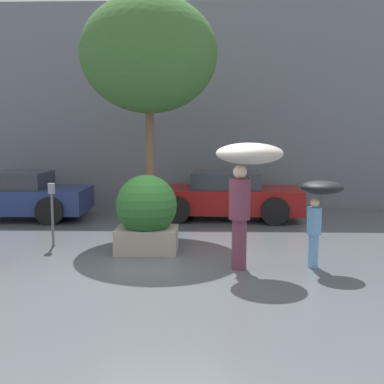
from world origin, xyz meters
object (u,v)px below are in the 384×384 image
object	(u,v)px
parked_car_far	(15,196)
person_child	(320,200)
parking_meter	(52,201)
planter_box	(147,213)
parked_car_near	(226,196)
person_adult	(247,169)
street_tree	(149,55)

from	to	relation	value
parked_car_far	person_child	bearing A→B (deg)	-124.72
parking_meter	parked_car_far	bearing A→B (deg)	122.53
planter_box	parked_car_near	world-z (taller)	planter_box
parked_car_far	person_adult	bearing A→B (deg)	-130.60
street_tree	person_child	bearing A→B (deg)	-42.81
planter_box	person_child	size ratio (longest dim) A/B	1.00
street_tree	person_adult	bearing A→B (deg)	-57.36
planter_box	street_tree	world-z (taller)	street_tree
street_tree	parked_car_near	bearing A→B (deg)	45.86
planter_box	parking_meter	size ratio (longest dim) A/B	1.17
person_child	street_tree	world-z (taller)	street_tree
planter_box	parked_car_far	size ratio (longest dim) A/B	0.38
person_adult	parked_car_near	size ratio (longest dim) A/B	0.52
planter_box	person_child	world-z (taller)	planter_box
person_child	parked_car_far	world-z (taller)	person_child
person_adult	parking_meter	size ratio (longest dim) A/B	1.65
person_child	parked_car_far	xyz separation A→B (m)	(-6.84, 4.49, -0.54)
person_adult	street_tree	bearing A→B (deg)	109.30
parked_car_near	parked_car_far	size ratio (longest dim) A/B	1.05
parking_meter	street_tree	bearing A→B (deg)	40.30
person_child	parking_meter	bearing A→B (deg)	177.15
person_child	parking_meter	distance (m)	5.06
person_child	parked_car_near	world-z (taller)	person_child
street_tree	parking_meter	distance (m)	3.79
parked_car_near	street_tree	distance (m)	4.19
person_adult	parked_car_far	distance (m)	7.36
parked_car_far	parking_meter	xyz separation A→B (m)	(1.98, -3.10, 0.31)
person_adult	parked_car_near	world-z (taller)	person_adult
person_adult	parking_meter	distance (m)	4.03
planter_box	parked_car_near	bearing A→B (deg)	66.33
parked_car_far	parking_meter	bearing A→B (deg)	-148.92
parking_meter	parked_car_near	bearing A→B (deg)	43.22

